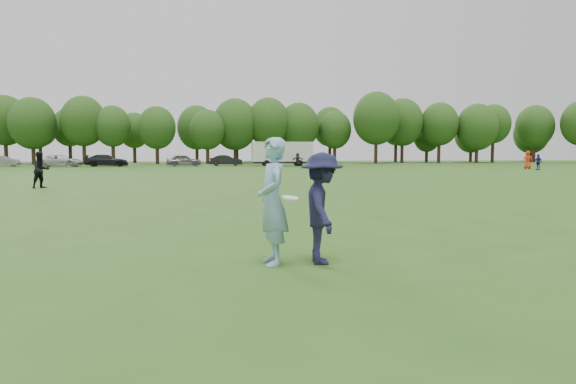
{
  "coord_description": "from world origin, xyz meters",
  "views": [
    {
      "loc": [
        -1.43,
        -8.75,
        1.82
      ],
      "look_at": [
        -0.02,
        0.4,
        1.1
      ],
      "focal_mm": 32.0,
      "sensor_mm": 36.0,
      "label": 1
    }
  ],
  "objects_px": {
    "player_far_b": "(538,162)",
    "car_b": "(2,161)",
    "car_c": "(61,161)",
    "field_cone": "(452,167)",
    "defender": "(322,208)",
    "player_far_a": "(41,170)",
    "player_far_d": "(298,160)",
    "car_f": "(226,160)",
    "cargo_trailer": "(282,153)",
    "thrower": "(273,201)",
    "player_far_c": "(528,160)",
    "car_d": "(107,161)",
    "car_e": "(184,160)"
  },
  "relations": [
    {
      "from": "player_far_b",
      "to": "car_b",
      "type": "xyz_separation_m",
      "value": [
        -59.35,
        22.17,
        -0.12
      ]
    },
    {
      "from": "car_c",
      "to": "field_cone",
      "type": "relative_size",
      "value": 17.82
    },
    {
      "from": "defender",
      "to": "player_far_b",
      "type": "height_order",
      "value": "defender"
    },
    {
      "from": "player_far_a",
      "to": "player_far_d",
      "type": "distance_m",
      "value": 42.51
    },
    {
      "from": "player_far_a",
      "to": "player_far_b",
      "type": "relative_size",
      "value": 1.13
    },
    {
      "from": "defender",
      "to": "player_far_d",
      "type": "height_order",
      "value": "defender"
    },
    {
      "from": "player_far_d",
      "to": "field_cone",
      "type": "height_order",
      "value": "player_far_d"
    },
    {
      "from": "car_f",
      "to": "cargo_trailer",
      "type": "height_order",
      "value": "cargo_trailer"
    },
    {
      "from": "player_far_b",
      "to": "cargo_trailer",
      "type": "xyz_separation_m",
      "value": [
        -23.6,
        19.99,
        0.96
      ]
    },
    {
      "from": "player_far_a",
      "to": "car_c",
      "type": "relative_size",
      "value": 0.35
    },
    {
      "from": "car_b",
      "to": "player_far_a",
      "type": "bearing_deg",
      "value": -152.96
    },
    {
      "from": "thrower",
      "to": "player_far_c",
      "type": "height_order",
      "value": "thrower"
    },
    {
      "from": "player_far_b",
      "to": "field_cone",
      "type": "relative_size",
      "value": 5.46
    },
    {
      "from": "player_far_a",
      "to": "cargo_trailer",
      "type": "relative_size",
      "value": 0.21
    },
    {
      "from": "player_far_a",
      "to": "car_f",
      "type": "xyz_separation_m",
      "value": [
        10.73,
        42.0,
        -0.2
      ]
    },
    {
      "from": "cargo_trailer",
      "to": "car_d",
      "type": "bearing_deg",
      "value": 179.12
    },
    {
      "from": "car_e",
      "to": "field_cone",
      "type": "height_order",
      "value": "car_e"
    },
    {
      "from": "player_far_a",
      "to": "car_d",
      "type": "bearing_deg",
      "value": 50.93
    },
    {
      "from": "player_far_d",
      "to": "car_c",
      "type": "relative_size",
      "value": 0.32
    },
    {
      "from": "car_d",
      "to": "thrower",
      "type": "bearing_deg",
      "value": -169.16
    },
    {
      "from": "car_d",
      "to": "field_cone",
      "type": "distance_m",
      "value": 42.31
    },
    {
      "from": "player_far_a",
      "to": "car_b",
      "type": "xyz_separation_m",
      "value": [
        -17.67,
        42.54,
        -0.23
      ]
    },
    {
      "from": "thrower",
      "to": "player_far_a",
      "type": "height_order",
      "value": "thrower"
    },
    {
      "from": "car_e",
      "to": "field_cone",
      "type": "bearing_deg",
      "value": -121.17
    },
    {
      "from": "thrower",
      "to": "field_cone",
      "type": "bearing_deg",
      "value": 145.04
    },
    {
      "from": "player_far_a",
      "to": "thrower",
      "type": "bearing_deg",
      "value": -109.44
    },
    {
      "from": "player_far_b",
      "to": "car_c",
      "type": "relative_size",
      "value": 0.31
    },
    {
      "from": "player_far_a",
      "to": "car_b",
      "type": "distance_m",
      "value": 46.06
    },
    {
      "from": "player_far_d",
      "to": "car_d",
      "type": "bearing_deg",
      "value": 164.9
    },
    {
      "from": "car_b",
      "to": "cargo_trailer",
      "type": "bearing_deg",
      "value": -88.99
    },
    {
      "from": "thrower",
      "to": "car_e",
      "type": "height_order",
      "value": "thrower"
    },
    {
      "from": "thrower",
      "to": "player_far_d",
      "type": "relative_size",
      "value": 1.19
    },
    {
      "from": "car_d",
      "to": "car_f",
      "type": "height_order",
      "value": "car_d"
    },
    {
      "from": "cargo_trailer",
      "to": "field_cone",
      "type": "bearing_deg",
      "value": -39.55
    },
    {
      "from": "car_c",
      "to": "car_d",
      "type": "bearing_deg",
      "value": -77.7
    },
    {
      "from": "player_far_d",
      "to": "car_f",
      "type": "distance_m",
      "value": 10.01
    },
    {
      "from": "defender",
      "to": "player_far_d",
      "type": "xyz_separation_m",
      "value": [
        9.51,
        57.08,
        -0.04
      ]
    },
    {
      "from": "car_d",
      "to": "car_e",
      "type": "xyz_separation_m",
      "value": [
        9.68,
        -0.29,
        -0.0
      ]
    },
    {
      "from": "thrower",
      "to": "player_far_b",
      "type": "relative_size",
      "value": 1.26
    },
    {
      "from": "cargo_trailer",
      "to": "car_e",
      "type": "bearing_deg",
      "value": 179.75
    },
    {
      "from": "player_far_d",
      "to": "car_e",
      "type": "relative_size",
      "value": 0.38
    },
    {
      "from": "player_far_b",
      "to": "cargo_trailer",
      "type": "bearing_deg",
      "value": -141.12
    },
    {
      "from": "thrower",
      "to": "defender",
      "type": "relative_size",
      "value": 1.13
    },
    {
      "from": "player_far_d",
      "to": "player_far_a",
      "type": "bearing_deg",
      "value": -125.56
    },
    {
      "from": "player_far_c",
      "to": "field_cone",
      "type": "relative_size",
      "value": 6.6
    },
    {
      "from": "car_f",
      "to": "car_b",
      "type": "bearing_deg",
      "value": 92.16
    },
    {
      "from": "defender",
      "to": "car_c",
      "type": "height_order",
      "value": "defender"
    },
    {
      "from": "car_b",
      "to": "car_e",
      "type": "distance_m",
      "value": 22.96
    },
    {
      "from": "car_d",
      "to": "cargo_trailer",
      "type": "bearing_deg",
      "value": -93.08
    },
    {
      "from": "defender",
      "to": "field_cone",
      "type": "xyz_separation_m",
      "value": [
        25.02,
        45.61,
        -0.76
      ]
    }
  ]
}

